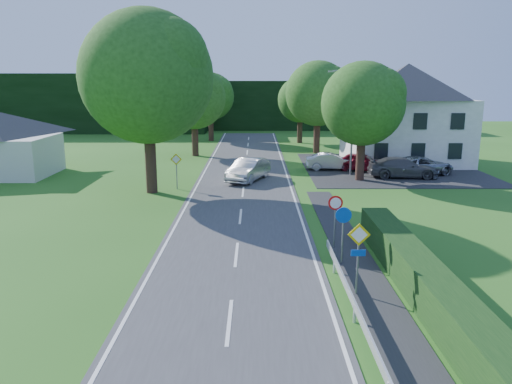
{
  "coord_description": "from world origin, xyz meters",
  "views": [
    {
      "loc": [
        0.79,
        -8.07,
        7.33
      ],
      "look_at": [
        0.84,
        17.3,
        1.55
      ],
      "focal_mm": 35.0,
      "sensor_mm": 36.0,
      "label": 1
    }
  ],
  "objects_px": {
    "moving_car": "(248,170)",
    "parasol": "(399,152)",
    "parked_car_silver_b": "(420,166)",
    "motorcycle": "(258,168)",
    "parked_car_red": "(361,162)",
    "streetlight": "(351,117)",
    "parked_car_silver_a": "(331,161)",
    "parked_car_grey": "(402,167)"
  },
  "relations": [
    {
      "from": "moving_car",
      "to": "parked_car_silver_b",
      "type": "height_order",
      "value": "moving_car"
    },
    {
      "from": "streetlight",
      "to": "parked_car_silver_a",
      "type": "height_order",
      "value": "streetlight"
    },
    {
      "from": "moving_car",
      "to": "parked_car_silver_a",
      "type": "bearing_deg",
      "value": 55.12
    },
    {
      "from": "streetlight",
      "to": "moving_car",
      "type": "distance_m",
      "value": 8.85
    },
    {
      "from": "motorcycle",
      "to": "parked_car_grey",
      "type": "relative_size",
      "value": 0.36
    },
    {
      "from": "moving_car",
      "to": "parked_car_silver_b",
      "type": "distance_m",
      "value": 13.46
    },
    {
      "from": "streetlight",
      "to": "parked_car_silver_b",
      "type": "xyz_separation_m",
      "value": [
        5.52,
        -0.09,
        -3.69
      ]
    },
    {
      "from": "parked_car_grey",
      "to": "parked_car_silver_b",
      "type": "xyz_separation_m",
      "value": [
        1.68,
        0.98,
        -0.02
      ]
    },
    {
      "from": "moving_car",
      "to": "motorcycle",
      "type": "bearing_deg",
      "value": 94.21
    },
    {
      "from": "parked_car_red",
      "to": "parked_car_silver_a",
      "type": "height_order",
      "value": "parked_car_red"
    },
    {
      "from": "parked_car_silver_a",
      "to": "parked_car_red",
      "type": "bearing_deg",
      "value": -99.0
    },
    {
      "from": "parked_car_red",
      "to": "motorcycle",
      "type": "bearing_deg",
      "value": 122.52
    },
    {
      "from": "moving_car",
      "to": "parasol",
      "type": "relative_size",
      "value": 2.18
    },
    {
      "from": "streetlight",
      "to": "motorcycle",
      "type": "height_order",
      "value": "streetlight"
    },
    {
      "from": "motorcycle",
      "to": "parked_car_grey",
      "type": "height_order",
      "value": "parked_car_grey"
    },
    {
      "from": "motorcycle",
      "to": "parked_car_silver_b",
      "type": "height_order",
      "value": "parked_car_silver_b"
    },
    {
      "from": "streetlight",
      "to": "parked_car_red",
      "type": "distance_m",
      "value": 4.28
    },
    {
      "from": "parked_car_silver_a",
      "to": "motorcycle",
      "type": "bearing_deg",
      "value": 111.23
    },
    {
      "from": "moving_car",
      "to": "parked_car_red",
      "type": "bearing_deg",
      "value": 45.5
    },
    {
      "from": "moving_car",
      "to": "parked_car_red",
      "type": "distance_m",
      "value": 9.88
    },
    {
      "from": "moving_car",
      "to": "parked_car_silver_b",
      "type": "relative_size",
      "value": 0.93
    },
    {
      "from": "parked_car_silver_b",
      "to": "motorcycle",
      "type": "bearing_deg",
      "value": 68.58
    },
    {
      "from": "parked_car_red",
      "to": "streetlight",
      "type": "bearing_deg",
      "value": 164.16
    },
    {
      "from": "parked_car_silver_b",
      "to": "streetlight",
      "type": "bearing_deg",
      "value": 68.23
    },
    {
      "from": "parked_car_silver_a",
      "to": "parked_car_silver_b",
      "type": "height_order",
      "value": "parked_car_silver_b"
    },
    {
      "from": "parked_car_red",
      "to": "parked_car_grey",
      "type": "bearing_deg",
      "value": -116.33
    },
    {
      "from": "parked_car_red",
      "to": "parasol",
      "type": "xyz_separation_m",
      "value": [
        3.96,
        3.29,
        0.29
      ]
    },
    {
      "from": "parked_car_grey",
      "to": "streetlight",
      "type": "bearing_deg",
      "value": 78.44
    },
    {
      "from": "moving_car",
      "to": "parasol",
      "type": "xyz_separation_m",
      "value": [
        13.01,
        7.24,
        0.2
      ]
    },
    {
      "from": "streetlight",
      "to": "moving_car",
      "type": "bearing_deg",
      "value": -163.89
    },
    {
      "from": "parked_car_red",
      "to": "moving_car",
      "type": "bearing_deg",
      "value": 134.76
    },
    {
      "from": "parked_car_silver_a",
      "to": "parked_car_grey",
      "type": "relative_size",
      "value": 0.8
    },
    {
      "from": "parked_car_silver_b",
      "to": "parasol",
      "type": "distance_m",
      "value": 5.11
    },
    {
      "from": "streetlight",
      "to": "parked_car_red",
      "type": "xyz_separation_m",
      "value": [
        1.29,
        1.71,
        -3.71
      ]
    },
    {
      "from": "streetlight",
      "to": "parasol",
      "type": "relative_size",
      "value": 3.57
    },
    {
      "from": "streetlight",
      "to": "parked_car_grey",
      "type": "distance_m",
      "value": 5.43
    },
    {
      "from": "moving_car",
      "to": "parasol",
      "type": "distance_m",
      "value": 14.89
    },
    {
      "from": "parked_car_silver_a",
      "to": "parked_car_silver_b",
      "type": "xyz_separation_m",
      "value": [
        6.57,
        -2.25,
        0.05
      ]
    },
    {
      "from": "parked_car_silver_b",
      "to": "parked_car_grey",
      "type": "bearing_deg",
      "value": 99.56
    },
    {
      "from": "motorcycle",
      "to": "parked_car_silver_b",
      "type": "relative_size",
      "value": 0.36
    },
    {
      "from": "moving_car",
      "to": "streetlight",
      "type": "bearing_deg",
      "value": 38.0
    },
    {
      "from": "parked_car_silver_a",
      "to": "parked_car_grey",
      "type": "xyz_separation_m",
      "value": [
        4.89,
        -3.23,
        0.07
      ]
    }
  ]
}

